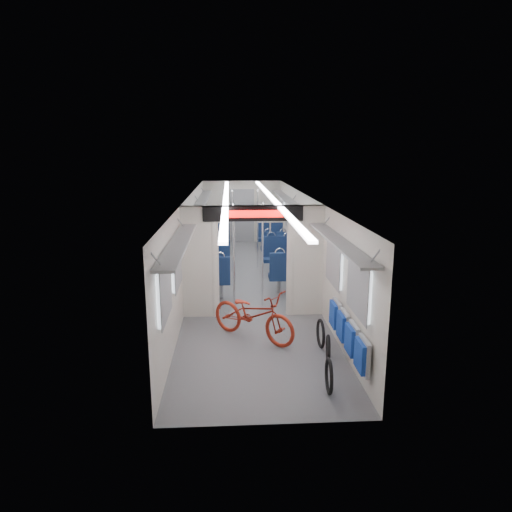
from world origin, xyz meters
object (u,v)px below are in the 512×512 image
at_px(bike_hoop_b, 328,350).
at_px(seat_bay_near_left, 212,265).
at_px(seat_bay_near_right, 284,261).
at_px(stanchion_near_left, 234,257).
at_px(flip_bench, 347,333).
at_px(seat_bay_far_left, 215,242).
at_px(bicycle, 253,314).
at_px(stanchion_far_right, 258,229).
at_px(stanchion_far_left, 233,230).
at_px(stanchion_near_right, 262,255).
at_px(seat_bay_far_right, 273,240).
at_px(bike_hoop_c, 321,335).
at_px(bike_hoop_a, 329,378).

xyz_separation_m(bike_hoop_b, seat_bay_near_left, (-2.04, 4.36, 0.35)).
relative_size(seat_bay_near_right, stanchion_near_left, 0.98).
relative_size(flip_bench, seat_bay_far_left, 0.99).
xyz_separation_m(bicycle, stanchion_far_right, (0.40, 5.24, 0.68)).
bearing_deg(flip_bench, seat_bay_near_left, 116.59).
xyz_separation_m(bicycle, flip_bench, (1.42, -1.21, 0.11)).
bearing_deg(stanchion_far_left, stanchion_far_right, 8.19).
relative_size(bicycle, stanchion_near_right, 0.78).
xyz_separation_m(seat_bay_far_right, stanchion_near_right, (-0.70, -5.00, 0.62)).
bearing_deg(stanchion_near_left, seat_bay_near_left, 108.26).
relative_size(bike_hoop_b, bike_hoop_c, 0.88).
height_order(bike_hoop_a, seat_bay_far_right, seat_bay_far_right).
height_order(seat_bay_far_right, stanchion_far_right, stanchion_far_right).
relative_size(bicycle, flip_bench, 0.86).
xyz_separation_m(flip_bench, seat_bay_far_right, (-0.42, 8.04, -0.05)).
distance_m(seat_bay_near_left, seat_bay_far_left, 3.16).
distance_m(bicycle, stanchion_near_right, 1.97).
xyz_separation_m(bike_hoop_a, stanchion_far_right, (-0.57, 7.24, 0.91)).
bearing_deg(stanchion_far_right, bike_hoop_a, -85.53).
height_order(seat_bay_near_left, stanchion_far_left, stanchion_far_left).
relative_size(seat_bay_near_right, seat_bay_far_left, 1.07).
bearing_deg(bike_hoop_a, seat_bay_near_right, 89.70).
bearing_deg(flip_bench, stanchion_near_left, 120.92).
xyz_separation_m(bicycle, seat_bay_far_left, (-0.87, 6.51, 0.08)).
height_order(bike_hoop_c, seat_bay_near_right, seat_bay_near_right).
height_order(flip_bench, bike_hoop_a, flip_bench).
bearing_deg(seat_bay_near_right, seat_bay_near_left, -171.00).
relative_size(seat_bay_far_left, stanchion_near_left, 0.92).
relative_size(seat_bay_far_left, stanchion_near_right, 0.92).
bearing_deg(stanchion_near_right, stanchion_far_left, 100.49).
bearing_deg(bike_hoop_c, stanchion_far_left, 104.72).
bearing_deg(bike_hoop_a, stanchion_far_left, 100.18).
height_order(seat_bay_near_left, stanchion_near_left, stanchion_near_left).
xyz_separation_m(bike_hoop_b, seat_bay_far_right, (-0.17, 7.83, 0.32)).
relative_size(seat_bay_far_left, stanchion_far_right, 0.92).
xyz_separation_m(flip_bench, stanchion_far_left, (-1.73, 6.35, 0.57)).
bearing_deg(bicycle, bike_hoop_c, -71.42).
xyz_separation_m(bike_hoop_b, seat_bay_near_right, (-0.17, 4.66, 0.36)).
xyz_separation_m(bike_hoop_a, seat_bay_far_right, (0.03, 8.82, 0.29)).
bearing_deg(seat_bay_far_right, bike_hoop_b, -88.73).
height_order(seat_bay_far_left, stanchion_near_left, stanchion_near_left).
bearing_deg(stanchion_far_left, bike_hoop_a, -79.82).
distance_m(seat_bay_far_left, stanchion_far_right, 1.90).
bearing_deg(bike_hoop_a, stanchion_far_right, 94.47).
bearing_deg(bicycle, stanchion_far_left, 43.55).
relative_size(seat_bay_far_right, stanchion_near_left, 0.85).
height_order(bike_hoop_b, seat_bay_far_right, seat_bay_far_right).
height_order(bike_hoop_c, seat_bay_far_right, seat_bay_far_right).
relative_size(bike_hoop_c, seat_bay_near_left, 0.24).
height_order(flip_bench, seat_bay_near_right, seat_bay_near_right).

